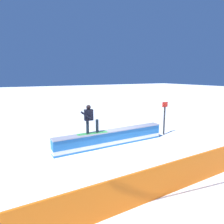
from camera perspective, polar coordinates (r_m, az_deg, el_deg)
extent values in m
plane|color=white|center=(10.36, -0.14, -9.50)|extent=(120.00, 120.00, 0.00)
cube|color=blue|center=(10.24, -0.14, -7.53)|extent=(6.03, 0.56, 0.75)
cube|color=white|center=(10.30, -0.14, -8.52)|extent=(6.04, 0.57, 0.18)
cube|color=#9594A3|center=(10.12, -0.14, -5.41)|extent=(6.03, 0.62, 0.04)
cube|color=green|center=(9.66, -5.64, -6.07)|extent=(1.53, 0.46, 0.01)
cylinder|color=black|center=(9.51, -7.06, -4.31)|extent=(0.15, 0.15, 0.65)
cylinder|color=black|center=(9.64, -4.30, -4.05)|extent=(0.15, 0.15, 0.65)
cube|color=black|center=(9.39, -6.74, -0.83)|extent=(0.42, 0.28, 0.52)
sphere|color=black|center=(9.33, -6.79, 1.39)|extent=(0.22, 0.22, 0.22)
cylinder|color=black|center=(9.19, -7.54, -0.95)|extent=(0.49, 0.14, 0.41)
cylinder|color=black|center=(9.57, -6.44, -0.46)|extent=(0.30, 0.12, 0.54)
cube|color=orange|center=(6.85, 19.47, -16.47)|extent=(11.24, 0.20, 1.01)
cylinder|color=#262628|center=(12.30, 14.80, -2.51)|extent=(0.10, 0.10, 1.70)
cube|color=red|center=(12.12, 15.02, 2.11)|extent=(0.40, 0.04, 0.30)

